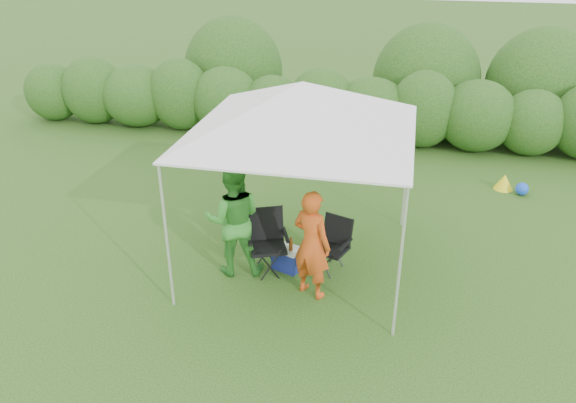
% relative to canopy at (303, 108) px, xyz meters
% --- Properties ---
extents(ground, '(70.00, 70.00, 0.00)m').
position_rel_canopy_xyz_m(ground, '(0.00, -0.50, -2.46)').
color(ground, '#335A1C').
extents(hedge, '(17.02, 1.53, 1.80)m').
position_rel_canopy_xyz_m(hedge, '(0.10, 5.50, -1.63)').
color(hedge, '#2C561B').
rests_on(hedge, ground).
extents(canopy, '(3.10, 3.10, 2.83)m').
position_rel_canopy_xyz_m(canopy, '(0.00, 0.00, 0.00)').
color(canopy, silver).
rests_on(canopy, ground).
extents(chair_right, '(0.62, 0.59, 0.83)m').
position_rel_canopy_xyz_m(chair_right, '(0.52, -0.11, -1.99)').
color(chair_right, black).
rests_on(chair_right, ground).
extents(chair_left, '(0.72, 0.69, 0.96)m').
position_rel_canopy_xyz_m(chair_left, '(-0.46, -0.33, -1.92)').
color(chair_left, black).
rests_on(chair_left, ground).
extents(man, '(0.69, 0.60, 1.61)m').
position_rel_canopy_xyz_m(man, '(0.31, -0.83, -1.66)').
color(man, '#D04B17').
rests_on(man, ground).
extents(woman, '(0.99, 0.85, 1.75)m').
position_rel_canopy_xyz_m(woman, '(-0.91, -0.50, -1.59)').
color(woman, '#368F2E').
rests_on(woman, ground).
extents(cooler, '(0.51, 0.44, 0.36)m').
position_rel_canopy_xyz_m(cooler, '(-0.15, -0.28, -2.28)').
color(cooler, navy).
rests_on(cooler, ground).
extents(bottle, '(0.06, 0.06, 0.23)m').
position_rel_canopy_xyz_m(bottle, '(-0.09, -0.32, -1.99)').
color(bottle, '#592D0C').
rests_on(bottle, cooler).
extents(lawn_toy, '(0.62, 0.52, 0.31)m').
position_rel_canopy_xyz_m(lawn_toy, '(3.50, 3.37, -2.32)').
color(lawn_toy, yellow).
rests_on(lawn_toy, ground).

